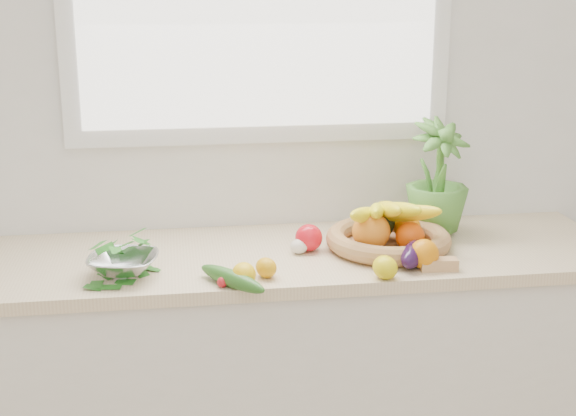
{
  "coord_description": "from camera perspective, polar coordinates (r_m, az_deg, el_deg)",
  "views": [
    {
      "loc": [
        -0.3,
        -0.45,
        1.74
      ],
      "look_at": [
        0.05,
        1.93,
        1.05
      ],
      "focal_mm": 50.0,
      "sensor_mm": 36.0,
      "label": 1
    }
  ],
  "objects": [
    {
      "name": "orange_loose",
      "position": [
        2.44,
        9.64,
        -3.25
      ],
      "size": [
        0.1,
        0.1,
        0.09
      ],
      "primitive_type": "sphere",
      "rotation": [
        0.0,
        0.0,
        0.07
      ],
      "color": "orange",
      "rests_on": "countertop"
    },
    {
      "name": "fruit_basket",
      "position": [
        2.59,
        7.09,
        -1.75
      ],
      "size": [
        0.41,
        0.41,
        0.19
      ],
      "color": "tan",
      "rests_on": "countertop"
    },
    {
      "name": "garlic_c",
      "position": [
        2.57,
        9.04,
        -2.82
      ],
      "size": [
        0.05,
        0.05,
        0.04
      ],
      "primitive_type": "ellipsoid",
      "rotation": [
        0.0,
        0.0,
        0.02
      ],
      "color": "silver",
      "rests_on": "countertop"
    },
    {
      "name": "apple",
      "position": [
        2.56,
        1.49,
        -2.13
      ],
      "size": [
        0.11,
        0.11,
        0.09
      ],
      "primitive_type": "sphere",
      "rotation": [
        0.0,
        0.0,
        0.28
      ],
      "color": "red",
      "rests_on": "countertop"
    },
    {
      "name": "cucumber",
      "position": [
        2.28,
        -4.01,
        -5.03
      ],
      "size": [
        0.2,
        0.25,
        0.05
      ],
      "primitive_type": "ellipsoid",
      "rotation": [
        0.0,
        0.0,
        0.63
      ],
      "color": "#195218",
      "rests_on": "countertop"
    },
    {
      "name": "radish",
      "position": [
        2.28,
        -4.69,
        -5.28
      ],
      "size": [
        0.04,
        0.04,
        0.03
      ],
      "primitive_type": "sphere",
      "rotation": [
        0.0,
        0.0,
        -0.18
      ],
      "color": "red",
      "rests_on": "countertop"
    },
    {
      "name": "lemon_c",
      "position": [
        2.34,
        6.92,
        -4.21
      ],
      "size": [
        0.09,
        0.1,
        0.07
      ],
      "primitive_type": "ellipsoid",
      "rotation": [
        0.0,
        0.0,
        0.25
      ],
      "color": "yellow",
      "rests_on": "countertop"
    },
    {
      "name": "potted_herb",
      "position": [
        2.73,
        10.59,
        2.28
      ],
      "size": [
        0.28,
        0.28,
        0.38
      ],
      "primitive_type": "imported",
      "rotation": [
        0.0,
        0.0,
        0.42
      ],
      "color": "#4D8D33",
      "rests_on": "countertop"
    },
    {
      "name": "eggplant",
      "position": [
        2.46,
        8.93,
        -3.25
      ],
      "size": [
        0.15,
        0.19,
        0.07
      ],
      "primitive_type": "ellipsoid",
      "rotation": [
        0.0,
        0.0,
        -0.52
      ],
      "color": "#230D31",
      "rests_on": "countertop"
    },
    {
      "name": "counter_cabinet",
      "position": [
        2.75,
        -1.12,
        -12.44
      ],
      "size": [
        2.2,
        0.58,
        0.86
      ],
      "primitive_type": "cube",
      "color": "silver",
      "rests_on": "ground"
    },
    {
      "name": "ginger",
      "position": [
        2.44,
        10.67,
        -3.96
      ],
      "size": [
        0.11,
        0.05,
        0.04
      ],
      "primitive_type": "cube",
      "rotation": [
        0.0,
        0.0,
        -0.08
      ],
      "color": "tan",
      "rests_on": "countertop"
    },
    {
      "name": "lemon_a",
      "position": [
        2.34,
        -1.56,
        -4.26
      ],
      "size": [
        0.08,
        0.09,
        0.06
      ],
      "primitive_type": "ellipsoid",
      "rotation": [
        0.0,
        0.0,
        0.35
      ],
      "color": "orange",
      "rests_on": "countertop"
    },
    {
      "name": "colander_with_spinach",
      "position": [
        2.39,
        -11.66,
        -3.51
      ],
      "size": [
        0.24,
        0.24,
        0.11
      ],
      "color": "white",
      "rests_on": "countertop"
    },
    {
      "name": "garlic_b",
      "position": [
        2.64,
        5.52,
        -2.12
      ],
      "size": [
        0.06,
        0.06,
        0.04
      ],
      "primitive_type": "ellipsoid",
      "rotation": [
        0.0,
        0.0,
        -0.17
      ],
      "color": "beige",
      "rests_on": "countertop"
    },
    {
      "name": "back_wall",
      "position": [
        2.74,
        -2.03,
        7.83
      ],
      "size": [
        4.5,
        0.02,
        2.7
      ],
      "primitive_type": "cube",
      "color": "white",
      "rests_on": "ground"
    },
    {
      "name": "lemon_b",
      "position": [
        2.27,
        -3.16,
        -4.75
      ],
      "size": [
        0.07,
        0.09,
        0.07
      ],
      "primitive_type": "ellipsoid",
      "rotation": [
        0.0,
        0.0,
        -0.03
      ],
      "color": "#E9B60C",
      "rests_on": "countertop"
    },
    {
      "name": "countertop",
      "position": [
        2.57,
        -1.17,
        -3.57
      ],
      "size": [
        2.24,
        0.62,
        0.04
      ],
      "primitive_type": "cube",
      "color": "beige",
      "rests_on": "counter_cabinet"
    },
    {
      "name": "garlic_a",
      "position": [
        2.54,
        0.79,
        -2.74
      ],
      "size": [
        0.06,
        0.06,
        0.05
      ],
      "primitive_type": "ellipsoid",
      "rotation": [
        0.0,
        0.0,
        -0.06
      ],
      "color": "white",
      "rests_on": "countertop"
    }
  ]
}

